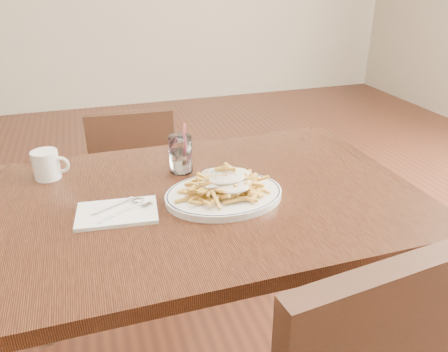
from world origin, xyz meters
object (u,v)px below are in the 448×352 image
object	(u,v)px
fries_plate	(224,195)
water_glass	(181,156)
coffee_mug	(47,165)
table	(206,217)
chair_far	(134,178)
loaded_fries	(224,180)

from	to	relation	value
fries_plate	water_glass	bearing A→B (deg)	109.11
fries_plate	coffee_mug	world-z (taller)	coffee_mug
table	chair_far	world-z (taller)	chair_far
table	water_glass	size ratio (longest dim) A/B	7.56
fries_plate	water_glass	distance (m)	0.23
chair_far	loaded_fries	xyz separation A→B (m)	(0.17, -0.84, 0.36)
chair_far	loaded_fries	size ratio (longest dim) A/B	3.14
table	fries_plate	size ratio (longest dim) A/B	3.21
chair_far	water_glass	distance (m)	0.73
water_glass	coffee_mug	size ratio (longest dim) A/B	1.46
chair_far	coffee_mug	distance (m)	0.72
table	chair_far	distance (m)	0.84
chair_far	coffee_mug	size ratio (longest dim) A/B	7.23
fries_plate	loaded_fries	world-z (taller)	loaded_fries
fries_plate	loaded_fries	size ratio (longest dim) A/B	1.49
fries_plate	coffee_mug	size ratio (longest dim) A/B	3.44
coffee_mug	table	bearing A→B (deg)	-29.99
water_glass	chair_far	bearing A→B (deg)	98.49
chair_far	table	bearing A→B (deg)	-81.12
water_glass	fries_plate	bearing A→B (deg)	-70.89
fries_plate	coffee_mug	xyz separation A→B (m)	(-0.47, 0.29, 0.03)
water_glass	coffee_mug	bearing A→B (deg)	168.98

